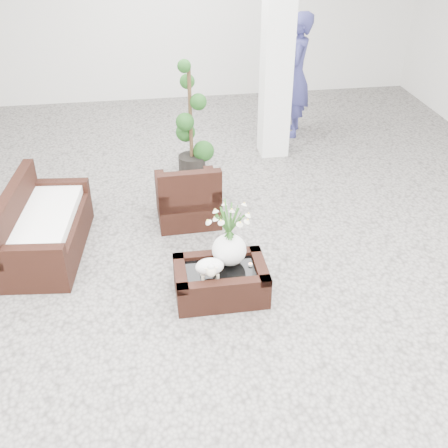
{
  "coord_description": "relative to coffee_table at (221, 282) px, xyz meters",
  "views": [
    {
      "loc": [
        -0.7,
        -4.63,
        3.53
      ],
      "look_at": [
        0.0,
        -0.1,
        0.62
      ],
      "focal_mm": 43.45,
      "sensor_mm": 36.0,
      "label": 1
    }
  ],
  "objects": [
    {
      "name": "ground",
      "position": [
        0.09,
        0.44,
        -0.16
      ],
      "size": [
        11.0,
        11.0,
        0.0
      ],
      "primitive_type": "plane",
      "color": "gray",
      "rests_on": "ground"
    },
    {
      "name": "column",
      "position": [
        1.29,
        3.24,
        1.59
      ],
      "size": [
        0.4,
        0.4,
        3.5
      ],
      "primitive_type": "cube",
      "color": "white",
      "rests_on": "ground"
    },
    {
      "name": "coffee_table",
      "position": [
        0.0,
        0.0,
        0.0
      ],
      "size": [
        0.9,
        0.6,
        0.31
      ],
      "primitive_type": "cube",
      "color": "black",
      "rests_on": "ground"
    },
    {
      "name": "sheep_figurine",
      "position": [
        -0.12,
        -0.1,
        0.26
      ],
      "size": [
        0.28,
        0.23,
        0.21
      ],
      "primitive_type": "ellipsoid",
      "color": "white",
      "rests_on": "coffee_table"
    },
    {
      "name": "planter_narcissus",
      "position": [
        0.1,
        0.1,
        0.56
      ],
      "size": [
        0.44,
        0.44,
        0.8
      ],
      "primitive_type": null,
      "color": "white",
      "rests_on": "coffee_table"
    },
    {
      "name": "tealight",
      "position": [
        0.3,
        0.02,
        0.17
      ],
      "size": [
        0.04,
        0.04,
        0.03
      ],
      "primitive_type": "cylinder",
      "color": "white",
      "rests_on": "coffee_table"
    },
    {
      "name": "armchair",
      "position": [
        -0.18,
        1.5,
        0.23
      ],
      "size": [
        0.75,
        0.72,
        0.78
      ],
      "primitive_type": "cube",
      "rotation": [
        0.0,
        0.0,
        3.17
      ],
      "color": "black",
      "rests_on": "ground"
    },
    {
      "name": "loveseat",
      "position": [
        -1.77,
        1.03,
        0.24
      ],
      "size": [
        0.88,
        1.57,
        0.8
      ],
      "primitive_type": "cube",
      "rotation": [
        0.0,
        0.0,
        1.46
      ],
      "color": "black",
      "rests_on": "ground"
    },
    {
      "name": "topiary",
      "position": [
        0.0,
        2.74,
        0.64
      ],
      "size": [
        0.42,
        0.42,
        1.59
      ],
      "primitive_type": null,
      "color": "#184014",
      "rests_on": "ground"
    },
    {
      "name": "shopper",
      "position": [
        1.77,
        3.9,
        0.8
      ],
      "size": [
        0.64,
        0.8,
        1.91
      ],
      "primitive_type": "imported",
      "rotation": [
        0.0,
        0.0,
        -1.87
      ],
      "color": "navy",
      "rests_on": "ground"
    }
  ]
}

